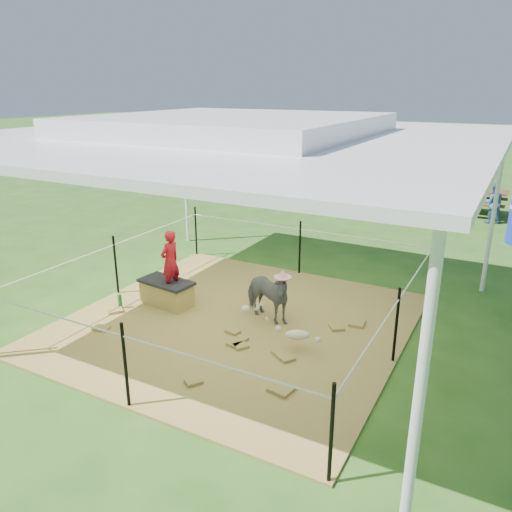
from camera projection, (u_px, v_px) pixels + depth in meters
The scene contains 13 objects.
ground at pixel (236, 323), 7.19m from camera, with size 90.00×90.00×0.00m, color #2D5919.
hay_patch at pixel (236, 323), 7.19m from camera, with size 4.60×4.60×0.03m, color brown.
canopy_tent at pixel (234, 132), 6.32m from camera, with size 6.30×6.30×2.90m.
rope_fence at pixel (236, 282), 6.99m from camera, with size 4.54×4.54×1.00m.
straw_bale at pixel (167, 294), 7.70m from camera, with size 0.79×0.40×0.35m, color #AE8F3F.
dark_cloth at pixel (166, 282), 7.63m from camera, with size 0.84×0.44×0.04m, color black.
woman at pixel (170, 255), 7.44m from camera, with size 0.35×0.23×0.95m, color red.
green_bottle at pixel (120, 301), 7.59m from camera, with size 0.06×0.06×0.22m, color #176A26.
pony at pixel (266, 295), 7.12m from camera, with size 0.42×0.92×0.78m, color #535358.
pink_hat at pixel (266, 266), 6.97m from camera, with size 0.24×0.24×0.11m, color pink.
foal at pixel (297, 333), 6.34m from camera, with size 0.87×0.49×0.49m, color beige, non-canonical shape.
picnic_table_near at pixel (473, 202), 13.23m from camera, with size 1.61×1.16×0.67m, color brown.
distant_person at pixel (493, 203), 12.32m from camera, with size 0.49×0.38×1.00m, color #3163BB.
Camera 1 is at (3.33, -5.58, 3.25)m, focal length 35.00 mm.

